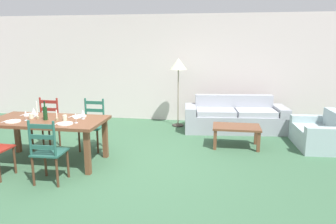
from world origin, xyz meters
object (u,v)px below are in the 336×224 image
object	(u,v)px
dining_chair_near_right	(48,152)
couch	(234,118)
coffee_cup_primary	(65,118)
armchair_upholstered	(322,135)
wine_glass_far_left	(34,111)
coffee_table	(236,129)
wine_glass_near_left	(26,114)
dining_chair_far_left	(47,123)
dining_table	(48,124)
coffee_cup_secondary	(31,116)
standing_lamp	(178,68)
dining_chair_far_right	(93,125)
wine_glass_far_right	(83,113)
wine_bottle	(45,113)
wine_glass_near_right	(76,116)

from	to	relation	value
dining_chair_near_right	couch	distance (m)	4.32
coffee_cup_primary	armchair_upholstered	world-z (taller)	coffee_cup_primary
wine_glass_far_left	coffee_table	bearing A→B (deg)	19.26
wine_glass_near_left	wine_glass_far_left	world-z (taller)	same
wine_glass_far_left	armchair_upholstered	world-z (taller)	wine_glass_far_left
wine_glass_near_left	coffee_cup_primary	xyz separation A→B (m)	(0.62, 0.11, -0.07)
dining_chair_far_left	dining_table	bearing A→B (deg)	-58.09
wine_glass_near_left	armchair_upholstered	size ratio (longest dim) A/B	0.13
dining_chair_near_right	coffee_cup_secondary	size ratio (longest dim) A/B	10.67
wine_glass_far_left	armchair_upholstered	size ratio (longest dim) A/B	0.13
dining_chair_near_right	wine_glass_far_left	size ratio (longest dim) A/B	5.96
coffee_cup_secondary	standing_lamp	distance (m)	3.51
dining_chair_far_right	armchair_upholstered	world-z (taller)	dining_chair_far_right
wine_glass_far_right	wine_glass_near_left	bearing A→B (deg)	-164.39
standing_lamp	dining_chair_far_left	bearing A→B (deg)	-138.49
wine_bottle	coffee_cup_primary	distance (m)	0.34
wine_bottle	couch	bearing A→B (deg)	39.21
wine_bottle	wine_glass_far_right	xyz separation A→B (m)	(0.59, 0.16, -0.01)
wine_glass_near_right	wine_glass_far_right	distance (m)	0.27
wine_bottle	coffee_table	world-z (taller)	wine_bottle
armchair_upholstered	dining_table	bearing A→B (deg)	-161.61
coffee_cup_primary	dining_table	bearing A→B (deg)	177.07
wine_glass_near_left	coffee_cup_primary	bearing A→B (deg)	9.80
couch	standing_lamp	size ratio (longest dim) A/B	1.44
dining_chair_far_right	wine_glass_near_left	bearing A→B (deg)	-129.80
dining_table	couch	world-z (taller)	couch
wine_glass_near_left	couch	world-z (taller)	wine_glass_near_left
wine_glass_far_left	couch	bearing A→B (deg)	34.85
wine_glass_far_left	coffee_cup_primary	world-z (taller)	wine_glass_far_left
wine_bottle	wine_glass_near_right	size ratio (longest dim) A/B	1.96
wine_glass_near_right	coffee_cup_secondary	bearing A→B (deg)	169.62
wine_glass_near_left	armchair_upholstered	world-z (taller)	wine_glass_near_left
coffee_table	armchair_upholstered	distance (m)	1.66
dining_chair_far_right	wine_glass_near_left	world-z (taller)	dining_chair_far_right
couch	wine_glass_far_left	bearing A→B (deg)	-145.15
coffee_cup_secondary	armchair_upholstered	xyz separation A→B (m)	(5.09, 1.58, -0.55)
wine_glass_near_left	coffee_cup_secondary	xyz separation A→B (m)	(0.00, 0.14, -0.07)
couch	armchair_upholstered	bearing A→B (deg)	-30.61
wine_glass_near_left	coffee_table	bearing A→B (deg)	22.99
dining_chair_far_left	couch	world-z (taller)	dining_chair_far_left
dining_chair_far_left	coffee_cup_secondary	size ratio (longest dim) A/B	10.67
coffee_cup_primary	coffee_cup_secondary	distance (m)	0.62
dining_chair_far_right	wine_bottle	xyz separation A→B (m)	(-0.46, -0.82, 0.39)
wine_bottle	standing_lamp	size ratio (longest dim) A/B	0.19
wine_bottle	wine_glass_far_left	world-z (taller)	wine_bottle
dining_chair_far_left	wine_glass_far_left	xyz separation A→B (m)	(0.14, -0.59, 0.38)
dining_chair_far_right	standing_lamp	size ratio (longest dim) A/B	0.59
wine_glass_near_left	coffee_cup_secondary	world-z (taller)	wine_glass_near_left
standing_lamp	dining_chair_far_right	bearing A→B (deg)	-125.03
wine_glass_near_left	wine_glass_far_left	xyz separation A→B (m)	(-0.02, 0.25, 0.00)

